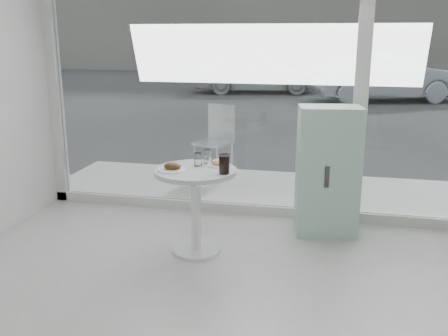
% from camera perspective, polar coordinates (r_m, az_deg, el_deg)
% --- Properties ---
extents(room_shell, '(6.00, 6.00, 6.00)m').
position_cam_1_polar(room_shell, '(1.68, -10.38, 15.01)').
color(room_shell, silver).
rests_on(room_shell, ground).
extents(storefront, '(5.00, 0.14, 3.00)m').
position_cam_1_polar(storefront, '(5.15, 6.26, 12.83)').
color(storefront, silver).
rests_on(storefront, ground).
extents(main_table, '(0.72, 0.72, 0.77)m').
position_cam_1_polar(main_table, '(4.39, -3.27, -2.90)').
color(main_table, white).
rests_on(main_table, ground).
extents(patio_deck, '(5.60, 1.60, 0.05)m').
position_cam_1_polar(patio_deck, '(6.24, 5.97, -2.54)').
color(patio_deck, silver).
rests_on(patio_deck, ground).
extents(street, '(40.00, 24.00, 0.00)m').
position_cam_1_polar(street, '(18.23, 10.49, 8.78)').
color(street, '#343434').
rests_on(street, ground).
extents(mint_cabinet, '(0.63, 0.47, 1.25)m').
position_cam_1_polar(mint_cabinet, '(4.89, 11.74, -0.38)').
color(mint_cabinet, '#87AD98').
rests_on(mint_cabinet, ground).
extents(patio_chair, '(0.53, 0.53, 0.96)m').
position_cam_1_polar(patio_chair, '(6.57, -0.85, 3.58)').
color(patio_chair, white).
rests_on(patio_chair, patio_deck).
extents(car_white, '(4.35, 2.40, 1.40)m').
position_cam_1_polar(car_white, '(17.03, 3.57, 10.95)').
color(car_white, silver).
rests_on(car_white, street).
extents(car_silver, '(4.50, 2.66, 1.40)m').
position_cam_1_polar(car_silver, '(15.43, 17.97, 9.84)').
color(car_silver, '#B2B5BA').
rests_on(car_silver, street).
extents(plate_fritter, '(0.24, 0.24, 0.07)m').
position_cam_1_polar(plate_fritter, '(4.29, -5.88, 0.05)').
color(plate_fritter, white).
rests_on(plate_fritter, main_table).
extents(plate_donut, '(0.21, 0.21, 0.05)m').
position_cam_1_polar(plate_donut, '(4.43, -0.59, 0.51)').
color(plate_donut, white).
rests_on(plate_donut, main_table).
extents(water_tumbler_a, '(0.07, 0.07, 0.12)m').
position_cam_1_polar(water_tumbler_a, '(4.43, -3.01, 0.92)').
color(water_tumbler_a, white).
rests_on(water_tumbler_a, main_table).
extents(water_tumbler_b, '(0.08, 0.08, 0.13)m').
position_cam_1_polar(water_tumbler_b, '(4.52, -1.87, 1.26)').
color(water_tumbler_b, white).
rests_on(water_tumbler_b, main_table).
extents(cola_glass, '(0.09, 0.09, 0.17)m').
position_cam_1_polar(cola_glass, '(4.16, 0.03, 0.42)').
color(cola_glass, white).
rests_on(cola_glass, main_table).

